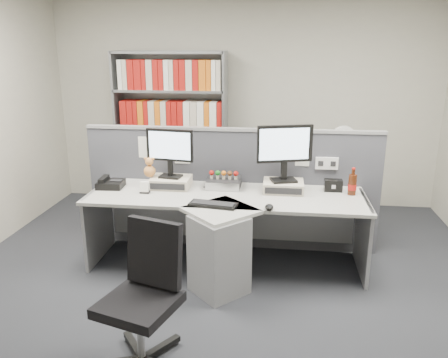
# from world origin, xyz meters

# --- Properties ---
(ground) EXTENTS (5.50, 5.50, 0.00)m
(ground) POSITION_xyz_m (0.00, 0.00, 0.00)
(ground) COLOR #2E3036
(ground) RESTS_ON ground
(room_shell) EXTENTS (5.04, 5.54, 2.72)m
(room_shell) POSITION_xyz_m (0.00, 0.00, 1.79)
(room_shell) COLOR #B3B0A0
(room_shell) RESTS_ON ground
(partition) EXTENTS (3.00, 0.08, 1.27)m
(partition) POSITION_xyz_m (0.00, 1.25, 0.65)
(partition) COLOR #474850
(partition) RESTS_ON ground
(desk) EXTENTS (2.60, 1.20, 0.72)m
(desk) POSITION_xyz_m (0.00, 0.60, 0.46)
(desk) COLOR #ADACA7
(desk) RESTS_ON ground
(monitor_riser_left) EXTENTS (0.38, 0.31, 0.10)m
(monitor_riser_left) POSITION_xyz_m (-0.57, 0.98, 0.77)
(monitor_riser_left) COLOR beige
(monitor_riser_left) RESTS_ON desk
(monitor_riser_right) EXTENTS (0.38, 0.31, 0.10)m
(monitor_riser_right) POSITION_xyz_m (0.53, 0.98, 0.77)
(monitor_riser_right) COLOR beige
(monitor_riser_right) RESTS_ON desk
(monitor_left) EXTENTS (0.47, 0.18, 0.48)m
(monitor_left) POSITION_xyz_m (-0.57, 0.98, 1.10)
(monitor_left) COLOR black
(monitor_left) RESTS_ON monitor_riser_left
(monitor_right) EXTENTS (0.52, 0.23, 0.54)m
(monitor_right) POSITION_xyz_m (0.53, 0.98, 1.14)
(monitor_right) COLOR black
(monitor_right) RESTS_ON monitor_riser_right
(desktop_pc) EXTENTS (0.33, 0.29, 0.09)m
(desktop_pc) POSITION_xyz_m (-0.05, 1.04, 0.76)
(desktop_pc) COLOR black
(desktop_pc) RESTS_ON desk
(figurines) EXTENTS (0.29, 0.05, 0.09)m
(figurines) POSITION_xyz_m (-0.05, 1.03, 0.86)
(figurines) COLOR beige
(figurines) RESTS_ON desktop_pc
(keyboard) EXTENTS (0.44, 0.22, 0.03)m
(keyboard) POSITION_xyz_m (-0.08, 0.49, 0.73)
(keyboard) COLOR black
(keyboard) RESTS_ON desk
(mouse) EXTENTS (0.07, 0.12, 0.04)m
(mouse) POSITION_xyz_m (0.41, 0.46, 0.74)
(mouse) COLOR black
(mouse) RESTS_ON desk
(desk_phone) EXTENTS (0.26, 0.24, 0.11)m
(desk_phone) POSITION_xyz_m (-1.16, 0.89, 0.76)
(desk_phone) COLOR black
(desk_phone) RESTS_ON desk
(desk_calendar) EXTENTS (0.09, 0.07, 0.11)m
(desk_calendar) POSITION_xyz_m (-0.77, 0.76, 0.77)
(desk_calendar) COLOR black
(desk_calendar) RESTS_ON desk
(plush_toy) EXTENTS (0.12, 0.12, 0.20)m
(plush_toy) POSITION_xyz_m (-0.78, 0.97, 0.90)
(plush_toy) COLOR #CD8744
(plush_toy) RESTS_ON monitor_riser_left
(speaker) EXTENTS (0.17, 0.09, 0.11)m
(speaker) POSITION_xyz_m (1.01, 1.05, 0.78)
(speaker) COLOR black
(speaker) RESTS_ON desk
(cola_bottle) EXTENTS (0.08, 0.08, 0.26)m
(cola_bottle) POSITION_xyz_m (1.17, 0.96, 0.82)
(cola_bottle) COLOR #3F190A
(cola_bottle) RESTS_ON desk
(shelving_unit) EXTENTS (1.41, 0.40, 2.00)m
(shelving_unit) POSITION_xyz_m (-0.90, 2.44, 0.98)
(shelving_unit) COLOR gray
(shelving_unit) RESTS_ON ground
(filing_cabinet) EXTENTS (0.45, 0.61, 0.70)m
(filing_cabinet) POSITION_xyz_m (1.20, 1.99, 0.35)
(filing_cabinet) COLOR gray
(filing_cabinet) RESTS_ON ground
(desk_fan) EXTENTS (0.29, 0.17, 0.49)m
(desk_fan) POSITION_xyz_m (1.20, 1.99, 1.01)
(desk_fan) COLOR white
(desk_fan) RESTS_ON filing_cabinet
(office_chair) EXTENTS (0.63, 0.63, 0.95)m
(office_chair) POSITION_xyz_m (-0.36, -0.64, 0.51)
(office_chair) COLOR silver
(office_chair) RESTS_ON ground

